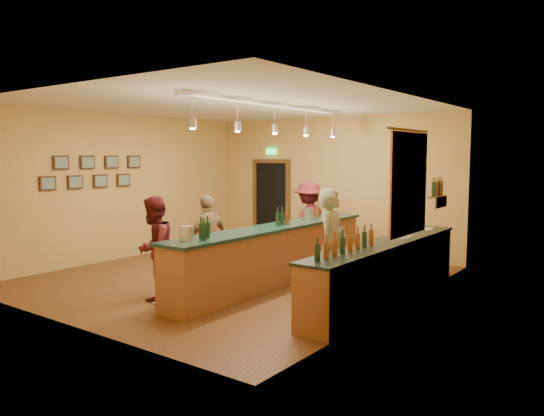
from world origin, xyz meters
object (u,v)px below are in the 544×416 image
Objects in this scene: tasting_bar at (275,251)px; bartender at (332,245)px; customer_b at (209,239)px; customer_c at (309,222)px; customer_a at (154,248)px; bar_stool at (361,256)px; back_counter at (386,270)px.

bartender is at bearing -12.21° from tasting_bar.
customer_b is 0.92× the size of customer_c.
customer_a is at bearing -0.52° from customer_b.
bartender is (1.33, -0.29, 0.28)m from tasting_bar.
bar_stool is at bearing 111.92° from customer_a.
bartender is 2.37× the size of bar_stool.
back_counter is 0.94m from bartender.
customer_c is (-2.62, 1.86, 0.38)m from back_counter.
tasting_bar is 1.54m from bar_stool.
back_counter reaches higher than bar_stool.
customer_a is at bearing 12.98° from customer_c.
customer_a is 1.28m from customer_b.
tasting_bar reaches higher than back_counter.
customer_b reaches higher than bar_stool.
tasting_bar is 2.94× the size of customer_c.
customer_a is 0.95× the size of customer_c.
customer_a is at bearing 118.55° from bartender.
bartender is at bearing 58.05° from customer_c.
customer_c is at bearing 152.32° from customer_a.
customer_a reaches higher than bar_stool.
tasting_bar is 2.14m from customer_c.
customer_c reaches higher than bar_stool.
customer_c reaches higher than back_counter.
back_counter is 3.68m from customer_a.
customer_c is (-1.91, 2.33, -0.02)m from bartender.
tasting_bar is 2.16m from customer_a.
back_counter is 0.63m from bar_stool.
customer_a is at bearing -116.97° from tasting_bar.
customer_c is (0.39, 3.96, 0.04)m from customer_a.
customer_a is 2.20× the size of bar_stool.
bartender reaches higher than back_counter.
bar_stool is (2.06, -1.60, -0.26)m from customer_c.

